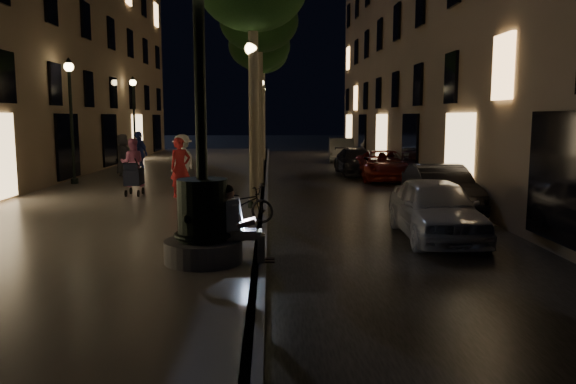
{
  "coord_description": "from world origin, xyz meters",
  "views": [
    {
      "loc": [
        0.21,
        -7.89,
        2.8
      ],
      "look_at": [
        0.55,
        3.0,
        1.33
      ],
      "focal_mm": 35.0,
      "sensor_mm": 36.0,
      "label": 1
    }
  ],
  "objects_px": {
    "pedestrian_white": "(182,161)",
    "bicycle": "(242,203)",
    "fountain_lamppost": "(203,206)",
    "car_front": "(436,209)",
    "seated_man_laptop": "(237,222)",
    "tree_far": "(263,54)",
    "stroller": "(134,177)",
    "lamp_left_c": "(134,108)",
    "pedestrian_red": "(180,167)",
    "car_fifth": "(341,150)",
    "tree_second": "(259,22)",
    "car_rear": "(357,162)",
    "car_third": "(384,165)",
    "pedestrian_blue": "(139,154)",
    "lamp_left_b": "(71,105)",
    "car_second": "(440,189)",
    "pedestrian_pink": "(132,163)",
    "lamp_curb_a": "(252,100)",
    "pedestrian_dark": "(123,155)",
    "tree_third": "(259,47)",
    "lamp_curb_c": "(261,108)",
    "lamp_curb_b": "(258,106)"
  },
  "relations": [
    {
      "from": "bicycle",
      "to": "lamp_curb_b",
      "type": "bearing_deg",
      "value": 23.22
    },
    {
      "from": "lamp_left_b",
      "to": "tree_second",
      "type": "bearing_deg",
      "value": 0.0
    },
    {
      "from": "lamp_curb_b",
      "to": "seated_man_laptop",
      "type": "bearing_deg",
      "value": -90.35
    },
    {
      "from": "fountain_lamppost",
      "to": "car_front",
      "type": "height_order",
      "value": "fountain_lamppost"
    },
    {
      "from": "pedestrian_pink",
      "to": "car_fifth",
      "type": "bearing_deg",
      "value": -132.25
    },
    {
      "from": "lamp_left_c",
      "to": "car_fifth",
      "type": "xyz_separation_m",
      "value": [
        12.03,
        2.89,
        -2.52
      ]
    },
    {
      "from": "car_front",
      "to": "car_fifth",
      "type": "distance_m",
      "value": 22.22
    },
    {
      "from": "tree_far",
      "to": "stroller",
      "type": "bearing_deg",
      "value": -104.78
    },
    {
      "from": "pedestrian_white",
      "to": "bicycle",
      "type": "bearing_deg",
      "value": 46.87
    },
    {
      "from": "lamp_curb_a",
      "to": "lamp_left_c",
      "type": "bearing_deg",
      "value": 113.93
    },
    {
      "from": "car_second",
      "to": "pedestrian_dark",
      "type": "relative_size",
      "value": 2.3
    },
    {
      "from": "stroller",
      "to": "pedestrian_pink",
      "type": "bearing_deg",
      "value": 104.14
    },
    {
      "from": "pedestrian_pink",
      "to": "car_front",
      "type": "bearing_deg",
      "value": 129.15
    },
    {
      "from": "tree_second",
      "to": "car_rear",
      "type": "relative_size",
      "value": 1.71
    },
    {
      "from": "lamp_curb_c",
      "to": "pedestrian_white",
      "type": "bearing_deg",
      "value": -103.74
    },
    {
      "from": "tree_second",
      "to": "car_rear",
      "type": "bearing_deg",
      "value": 47.46
    },
    {
      "from": "seated_man_laptop",
      "to": "car_front",
      "type": "relative_size",
      "value": 0.34
    },
    {
      "from": "lamp_left_b",
      "to": "tree_far",
      "type": "bearing_deg",
      "value": 59.11
    },
    {
      "from": "lamp_curb_a",
      "to": "pedestrian_red",
      "type": "relative_size",
      "value": 2.5
    },
    {
      "from": "tree_third",
      "to": "pedestrian_dark",
      "type": "distance_m",
      "value": 8.36
    },
    {
      "from": "lamp_left_b",
      "to": "car_second",
      "type": "distance_m",
      "value": 14.07
    },
    {
      "from": "pedestrian_red",
      "to": "pedestrian_white",
      "type": "bearing_deg",
      "value": 64.36
    },
    {
      "from": "car_front",
      "to": "car_rear",
      "type": "xyz_separation_m",
      "value": [
        0.39,
        14.32,
        -0.07
      ]
    },
    {
      "from": "lamp_left_c",
      "to": "pedestrian_red",
      "type": "relative_size",
      "value": 2.5
    },
    {
      "from": "pedestrian_blue",
      "to": "pedestrian_dark",
      "type": "xyz_separation_m",
      "value": [
        -0.77,
        0.27,
        -0.06
      ]
    },
    {
      "from": "car_second",
      "to": "car_third",
      "type": "bearing_deg",
      "value": 91.26
    },
    {
      "from": "tree_second",
      "to": "lamp_curb_b",
      "type": "distance_m",
      "value": 3.69
    },
    {
      "from": "car_front",
      "to": "car_fifth",
      "type": "bearing_deg",
      "value": 90.41
    },
    {
      "from": "tree_far",
      "to": "pedestrian_pink",
      "type": "relative_size",
      "value": 4.19
    },
    {
      "from": "car_front",
      "to": "car_fifth",
      "type": "xyz_separation_m",
      "value": [
        0.63,
        22.21,
        0.02
      ]
    },
    {
      "from": "car_front",
      "to": "car_second",
      "type": "xyz_separation_m",
      "value": [
        1.2,
        3.61,
        -0.01
      ]
    },
    {
      "from": "car_front",
      "to": "lamp_left_c",
      "type": "bearing_deg",
      "value": 122.58
    },
    {
      "from": "lamp_curb_c",
      "to": "pedestrian_blue",
      "type": "xyz_separation_m",
      "value": [
        -5.22,
        -7.22,
        -2.06
      ]
    },
    {
      "from": "car_second",
      "to": "lamp_curb_a",
      "type": "bearing_deg",
      "value": -175.75
    },
    {
      "from": "stroller",
      "to": "car_rear",
      "type": "distance_m",
      "value": 12.07
    },
    {
      "from": "car_third",
      "to": "pedestrian_blue",
      "type": "bearing_deg",
      "value": -179.86
    },
    {
      "from": "stroller",
      "to": "pedestrian_dark",
      "type": "relative_size",
      "value": 0.67
    },
    {
      "from": "tree_third",
      "to": "lamp_curb_c",
      "type": "height_order",
      "value": "tree_third"
    },
    {
      "from": "lamp_left_c",
      "to": "bicycle",
      "type": "height_order",
      "value": "lamp_left_c"
    },
    {
      "from": "lamp_left_b",
      "to": "pedestrian_dark",
      "type": "distance_m",
      "value": 3.87
    },
    {
      "from": "lamp_left_c",
      "to": "bicycle",
      "type": "bearing_deg",
      "value": -69.14
    },
    {
      "from": "pedestrian_pink",
      "to": "pedestrian_dark",
      "type": "xyz_separation_m",
      "value": [
        -1.4,
        4.06,
        0.02
      ]
    },
    {
      "from": "tree_third",
      "to": "pedestrian_pink",
      "type": "xyz_separation_m",
      "value": [
        -4.6,
        -7.01,
        -5.04
      ]
    },
    {
      "from": "lamp_curb_a",
      "to": "pedestrian_dark",
      "type": "height_order",
      "value": "lamp_curb_a"
    },
    {
      "from": "pedestrian_red",
      "to": "pedestrian_pink",
      "type": "height_order",
      "value": "pedestrian_red"
    },
    {
      "from": "lamp_left_b",
      "to": "car_rear",
      "type": "xyz_separation_m",
      "value": [
        11.79,
        5.0,
        -2.61
      ]
    },
    {
      "from": "car_front",
      "to": "car_third",
      "type": "height_order",
      "value": "car_front"
    },
    {
      "from": "lamp_curb_b",
      "to": "tree_third",
      "type": "bearing_deg",
      "value": 90.0
    },
    {
      "from": "tree_second",
      "to": "car_fifth",
      "type": "bearing_deg",
      "value": 69.46
    },
    {
      "from": "tree_second",
      "to": "pedestrian_dark",
      "type": "height_order",
      "value": "tree_second"
    }
  ]
}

